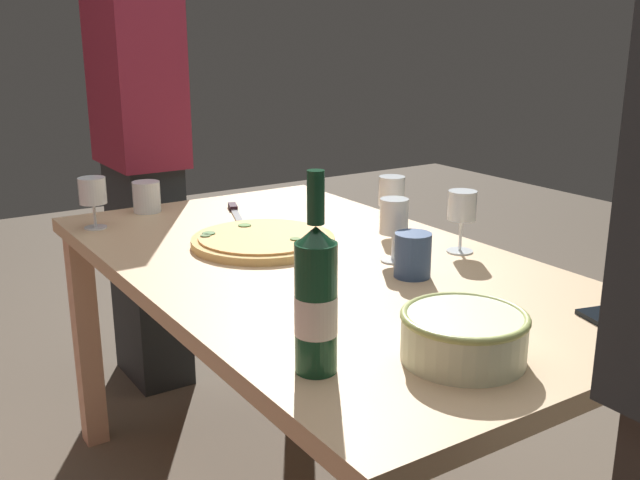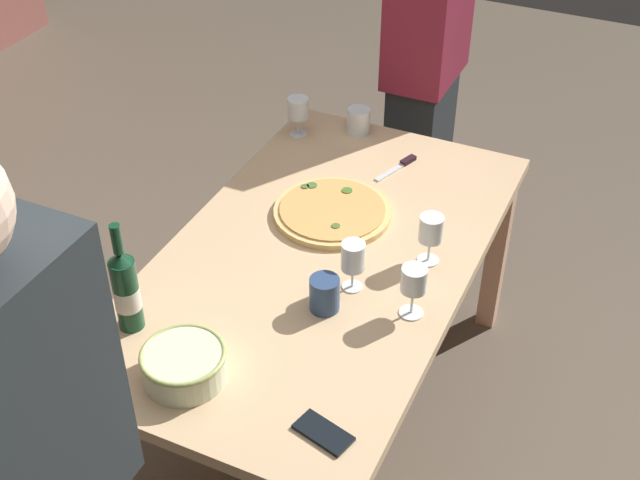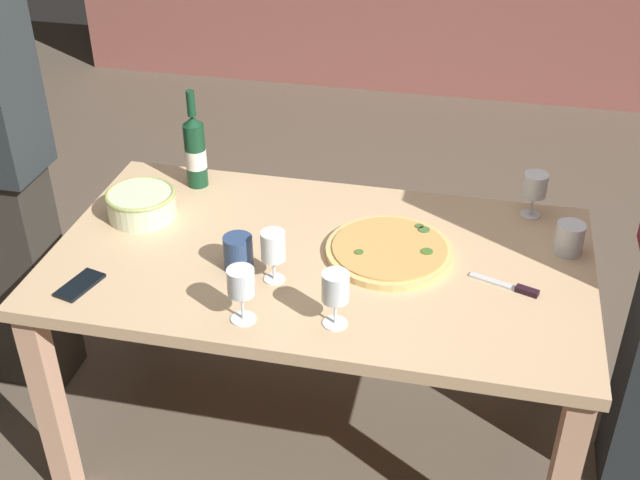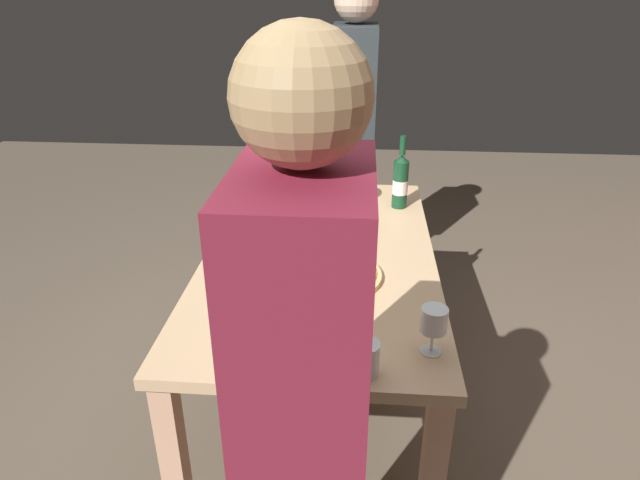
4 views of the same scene
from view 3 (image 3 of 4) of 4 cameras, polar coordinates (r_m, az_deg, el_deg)
ground_plane at (r=2.88m, az=0.00°, el=-13.57°), size 8.00×8.00×0.00m
dining_table at (r=2.45m, az=0.00°, el=-2.89°), size 1.60×0.90×0.75m
pizza at (r=2.40m, az=4.96°, el=-0.75°), size 0.38×0.38×0.03m
serving_bowl at (r=2.62m, az=-12.57°, el=2.58°), size 0.22×0.22×0.09m
wine_bottle at (r=2.74m, az=-8.85°, el=6.29°), size 0.07×0.07×0.34m
wine_glass_near_pizza at (r=2.63m, az=15.01°, el=3.71°), size 0.08×0.08×0.15m
wine_glass_by_bottle at (r=2.06m, az=1.11°, el=-3.55°), size 0.07×0.07×0.16m
wine_glass_far_left at (r=2.08m, az=-5.62°, el=-3.11°), size 0.07×0.07×0.16m
wine_glass_far_right at (r=2.23m, az=-3.34°, el=-0.51°), size 0.07×0.07×0.16m
cup_amber at (r=2.32m, az=-5.82°, el=-0.91°), size 0.09×0.09×0.10m
cup_ceramic at (r=2.49m, az=17.28°, el=0.12°), size 0.09×0.09×0.10m
cell_phone at (r=2.36m, az=-16.68°, el=-3.08°), size 0.10×0.16×0.01m
pizza_knife at (r=2.31m, az=13.56°, el=-3.27°), size 0.20×0.09×0.02m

